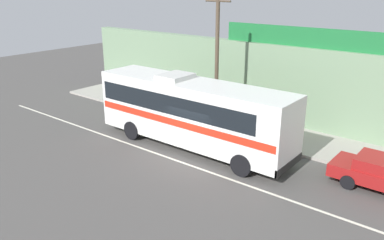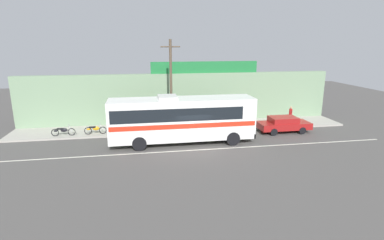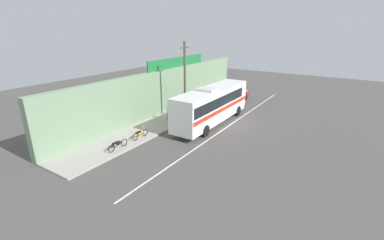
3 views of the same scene
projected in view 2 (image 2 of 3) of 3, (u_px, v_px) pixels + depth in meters
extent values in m
plane|color=#4F4C49|center=(193.00, 147.00, 22.78)|extent=(70.00, 70.00, 0.00)
cube|color=#A8A399|center=(184.00, 127.00, 27.73)|extent=(30.00, 3.60, 0.14)
cube|color=gray|center=(180.00, 98.00, 29.20)|extent=(30.00, 0.70, 4.80)
cube|color=#1E7538|center=(205.00, 67.00, 28.86)|extent=(10.38, 0.12, 1.10)
cube|color=silver|center=(195.00, 150.00, 22.02)|extent=(30.00, 0.14, 0.01)
cube|color=white|center=(182.00, 118.00, 23.11)|extent=(11.04, 2.48, 3.10)
cube|color=black|center=(176.00, 112.00, 22.90)|extent=(9.71, 2.50, 0.96)
cube|color=red|center=(182.00, 122.00, 23.18)|extent=(10.82, 2.50, 0.36)
cube|color=black|center=(251.00, 110.00, 23.89)|extent=(0.04, 2.23, 1.40)
cube|color=black|center=(249.00, 132.00, 24.35)|extent=(0.12, 2.48, 0.36)
cube|color=silver|center=(167.00, 97.00, 22.51)|extent=(1.40, 1.74, 0.24)
cylinder|color=black|center=(225.00, 130.00, 25.19)|extent=(1.04, 0.32, 1.04)
cylinder|color=black|center=(233.00, 139.00, 22.99)|extent=(1.04, 0.32, 1.04)
cylinder|color=black|center=(139.00, 134.00, 24.03)|extent=(1.04, 0.32, 1.04)
cylinder|color=black|center=(139.00, 144.00, 21.83)|extent=(1.04, 0.32, 1.04)
cube|color=maroon|center=(284.00, 125.00, 26.35)|extent=(4.48, 1.80, 0.56)
cube|color=maroon|center=(283.00, 120.00, 26.20)|extent=(2.33, 1.62, 0.48)
cube|color=black|center=(292.00, 120.00, 26.35)|extent=(0.21, 1.51, 0.34)
cylinder|color=black|center=(293.00, 125.00, 27.44)|extent=(0.62, 0.20, 0.62)
cylinder|color=black|center=(302.00, 131.00, 25.82)|extent=(0.62, 0.20, 0.62)
cylinder|color=black|center=(266.00, 127.00, 27.02)|extent=(0.62, 0.20, 0.62)
cylinder|color=black|center=(274.00, 132.00, 25.40)|extent=(0.62, 0.20, 0.62)
cylinder|color=brown|center=(171.00, 87.00, 25.26)|extent=(0.22, 0.22, 7.77)
cylinder|color=brown|center=(170.00, 47.00, 24.44)|extent=(1.60, 0.10, 0.10)
torus|color=black|center=(103.00, 130.00, 25.45)|extent=(0.62, 0.06, 0.62)
torus|color=black|center=(88.00, 131.00, 25.26)|extent=(0.62, 0.06, 0.62)
cylinder|color=silver|center=(102.00, 127.00, 25.37)|extent=(0.34, 0.04, 0.65)
cylinder|color=silver|center=(100.00, 123.00, 25.27)|extent=(0.03, 0.56, 0.03)
ellipsoid|color=orange|center=(96.00, 128.00, 25.32)|extent=(0.56, 0.22, 0.34)
cube|color=black|center=(93.00, 127.00, 25.25)|extent=(0.52, 0.20, 0.10)
ellipsoid|color=orange|center=(89.00, 129.00, 25.23)|extent=(0.36, 0.14, 0.16)
torus|color=black|center=(72.00, 132.00, 24.98)|extent=(0.62, 0.06, 0.62)
torus|color=black|center=(55.00, 133.00, 24.77)|extent=(0.62, 0.06, 0.62)
cylinder|color=silver|center=(70.00, 128.00, 24.90)|extent=(0.34, 0.04, 0.65)
cylinder|color=silver|center=(69.00, 125.00, 24.80)|extent=(0.03, 0.56, 0.03)
ellipsoid|color=black|center=(64.00, 130.00, 24.84)|extent=(0.56, 0.22, 0.34)
cube|color=black|center=(60.00, 129.00, 24.76)|extent=(0.52, 0.20, 0.10)
ellipsoid|color=black|center=(56.00, 131.00, 24.75)|extent=(0.36, 0.14, 0.16)
cylinder|color=brown|center=(155.00, 124.00, 27.07)|extent=(0.13, 0.13, 0.81)
cylinder|color=brown|center=(155.00, 124.00, 26.90)|extent=(0.13, 0.13, 0.81)
cylinder|color=white|center=(155.00, 116.00, 26.81)|extent=(0.30, 0.30, 0.61)
sphere|color=tan|center=(155.00, 112.00, 26.70)|extent=(0.22, 0.22, 0.22)
cylinder|color=white|center=(155.00, 116.00, 26.99)|extent=(0.08, 0.08, 0.56)
cylinder|color=white|center=(155.00, 117.00, 26.61)|extent=(0.08, 0.08, 0.56)
cylinder|color=navy|center=(186.00, 121.00, 28.19)|extent=(0.13, 0.13, 0.83)
cylinder|color=navy|center=(186.00, 121.00, 28.02)|extent=(0.13, 0.13, 0.83)
cylinder|color=gold|center=(186.00, 113.00, 27.92)|extent=(0.30, 0.30, 0.62)
sphere|color=tan|center=(186.00, 109.00, 27.81)|extent=(0.22, 0.22, 0.22)
cylinder|color=gold|center=(186.00, 112.00, 28.10)|extent=(0.08, 0.08, 0.57)
cylinder|color=gold|center=(186.00, 113.00, 27.72)|extent=(0.08, 0.08, 0.57)
cylinder|color=brown|center=(290.00, 119.00, 28.89)|extent=(0.13, 0.13, 0.79)
cylinder|color=brown|center=(290.00, 119.00, 28.71)|extent=(0.13, 0.13, 0.79)
cylinder|color=red|center=(291.00, 112.00, 28.63)|extent=(0.30, 0.30, 0.59)
sphere|color=tan|center=(291.00, 108.00, 28.52)|extent=(0.21, 0.21, 0.21)
cylinder|color=red|center=(290.00, 111.00, 28.81)|extent=(0.08, 0.08, 0.55)
cylinder|color=red|center=(292.00, 112.00, 28.43)|extent=(0.08, 0.08, 0.55)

